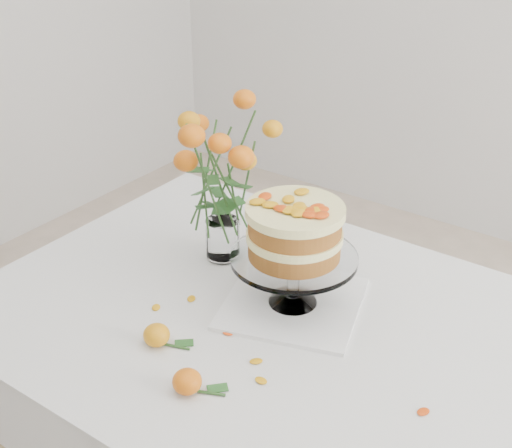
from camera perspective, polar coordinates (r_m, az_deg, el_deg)
The scene contains 12 objects.
table at distance 1.54m, azimuth 3.73°, elevation -10.91°, with size 1.43×0.93×0.76m.
napkin at distance 1.56m, azimuth 2.94°, elevation -6.36°, with size 0.28×0.28×0.01m, color silver.
cake_stand at distance 1.47m, azimuth 3.10°, elevation -1.02°, with size 0.27×0.27×0.24m.
rose_vase at distance 1.61m, azimuth -2.83°, elevation 4.57°, with size 0.35×0.35×0.41m.
loose_rose_near at distance 1.45m, azimuth -7.94°, elevation -8.80°, with size 0.09×0.05×0.05m.
loose_rose_far at distance 1.33m, azimuth -5.51°, elevation -12.44°, with size 0.09×0.06×0.05m.
stray_petal_a at distance 1.47m, azimuth -2.27°, elevation -8.69°, with size 0.03×0.02×0.00m, color orange.
stray_petal_b at distance 1.40m, azimuth 0.01°, elevation -10.93°, with size 0.03×0.02×0.00m, color orange.
stray_petal_c at distance 1.36m, azimuth 0.41°, elevation -12.43°, with size 0.03×0.02×0.00m, color orange.
stray_petal_d at distance 1.58m, azimuth -5.20°, elevation -5.98°, with size 0.03×0.02×0.00m, color orange.
stray_petal_e at distance 1.56m, azimuth -8.00°, elevation -6.64°, with size 0.03×0.02×0.00m, color orange.
stray_petal_f at distance 1.33m, azimuth 13.23°, elevation -14.42°, with size 0.03×0.02×0.00m, color orange.
Camera 1 is at (0.61, -1.02, 1.65)m, focal length 50.00 mm.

